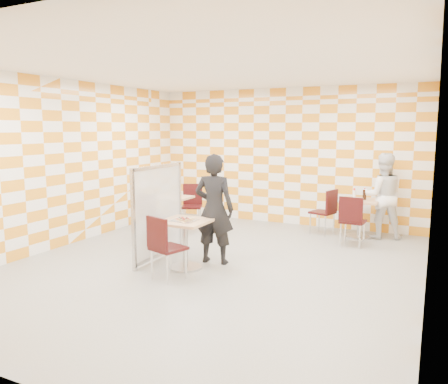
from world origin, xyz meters
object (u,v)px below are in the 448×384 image
Objects in this scene: man_dark at (214,209)px; soda_bottle at (365,195)px; chair_empty_near at (150,213)px; second_table at (360,212)px; main_table at (185,236)px; chair_empty_far at (192,202)px; chair_main_front at (163,243)px; partition at (158,212)px; sport_bottle at (354,194)px; chair_second_front at (352,217)px; man_white at (382,196)px; chair_second_side at (327,208)px; empty_table at (172,209)px.

man_dark reaches higher than soda_bottle.
second_table is at bearing 30.47° from chair_empty_near.
second_table is (2.08, 3.16, 0.00)m from main_table.
main_table is at bearing -123.36° from second_table.
chair_main_front is at bearing -66.67° from chair_empty_far.
main_table is 0.81× the size of chair_empty_far.
chair_empty_near is 1.23m from partition.
sport_bottle is (1.93, 3.89, 0.29)m from chair_main_front.
chair_main_front is 4.36m from soda_bottle.
man_dark is (-1.80, -1.91, 0.33)m from chair_second_front.
chair_empty_far reaches higher than main_table.
man_dark is 3.61m from man_white.
man_dark is at bearing 15.38° from partition.
partition is at bearing -126.26° from chair_second_side.
chair_main_front is 1.00× the size of chair_empty_near.
chair_empty_near is at bearing 132.18° from partition.
partition is at bearing -141.32° from chair_second_front.
chair_second_front is 1.00× the size of chair_empty_near.
second_table is 1.00× the size of empty_table.
man_white is at bearing 66.84° from chair_second_front.
man_dark is at bearing -20.87° from chair_empty_near.
chair_empty_far reaches higher than empty_table.
second_table is 0.48× the size of partition.
main_table is 0.81× the size of chair_second_side.
sport_bottle is at bearing 153.47° from soda_bottle.
main_table is 0.81× the size of chair_empty_near.
chair_empty_far is 2.68m from man_dark.
sport_bottle is (3.36, 1.44, 0.33)m from empty_table.
man_white reaches higher than chair_second_front.
soda_bottle is at bearing 46.85° from partition.
partition is (-0.64, 0.82, 0.25)m from chair_main_front.
chair_main_front is at bearing -88.59° from main_table.
main_table is 1.80m from chair_empty_near.
man_white is (3.89, 1.47, 0.32)m from empty_table.
chair_second_side is 4.02× the size of soda_bottle.
main_table is 0.64m from man_dark.
chair_main_front is 1.00× the size of chair_second_side.
partition reaches higher than chair_second_side.
partition is (-2.70, -2.96, 0.28)m from second_table.
main_table is 0.61m from chair_main_front.
chair_second_side is 2.87m from man_dark.
chair_empty_near is (-3.49, -1.26, 0.00)m from chair_second_front.
chair_main_front and chair_empty_far have the same top height.
empty_table is 0.81× the size of chair_main_front.
main_table is 1.00× the size of second_table.
man_white reaches higher than chair_empty_near.
chair_empty_far is (0.07, 1.47, 0.00)m from chair_empty_near.
chair_empty_far is at bearing 107.31° from partition.
sport_bottle is at bearing 140.32° from second_table.
partition is (-2.69, -2.15, 0.25)m from chair_second_front.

